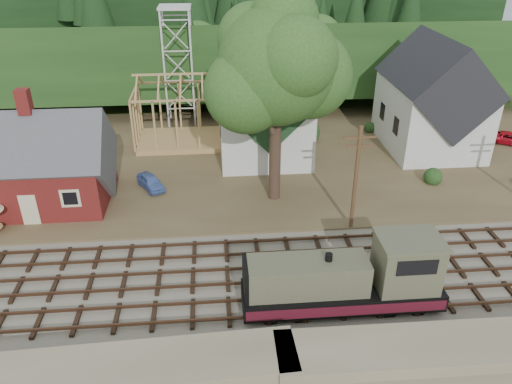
{
  "coord_description": "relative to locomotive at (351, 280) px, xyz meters",
  "views": [
    {
      "loc": [
        -2.47,
        -24.63,
        19.6
      ],
      "look_at": [
        0.19,
        6.0,
        3.0
      ],
      "focal_mm": 35.0,
      "sensor_mm": 36.0,
      "label": 1
    }
  ],
  "objects": [
    {
      "name": "car_red",
      "position": [
        21.85,
        21.97,
        -1.14
      ],
      "size": [
        4.46,
        3.69,
        1.13
      ],
      "primitive_type": "imported",
      "rotation": [
        0.0,
        0.0,
        1.04
      ],
      "color": "red",
      "rests_on": "village_flat"
    },
    {
      "name": "timber_frame",
      "position": [
        -10.73,
        25.0,
        1.26
      ],
      "size": [
        8.2,
        6.2,
        6.99
      ],
      "color": "tan",
      "rests_on": "village_flat"
    },
    {
      "name": "telegraph_pole_near",
      "position": [
        2.27,
        8.2,
        2.24
      ],
      "size": [
        2.2,
        0.28,
        8.0
      ],
      "color": "#4C331E",
      "rests_on": "ground"
    },
    {
      "name": "railroad_bed",
      "position": [
        -4.73,
        3.0,
        -1.92
      ],
      "size": [
        64.0,
        11.0,
        0.16
      ],
      "primitive_type": "cube",
      "color": "#726B5B",
      "rests_on": "ground"
    },
    {
      "name": "car_blue",
      "position": [
        -12.67,
        15.43,
        -1.12
      ],
      "size": [
        2.87,
        3.62,
        1.15
      ],
      "primitive_type": "imported",
      "rotation": [
        0.0,
        0.0,
        0.52
      ],
      "color": "#5D7DC8",
      "rests_on": "village_flat"
    },
    {
      "name": "village_flat",
      "position": [
        -4.73,
        21.0,
        -1.85
      ],
      "size": [
        64.0,
        26.0,
        0.3
      ],
      "primitive_type": "cube",
      "color": "brown",
      "rests_on": "ground"
    },
    {
      "name": "depot",
      "position": [
        -20.73,
        14.0,
        1.21
      ],
      "size": [
        10.8,
        7.41,
        9.0
      ],
      "color": "#5D1615",
      "rests_on": "village_flat"
    },
    {
      "name": "ground",
      "position": [
        -4.73,
        3.0,
        -2.0
      ],
      "size": [
        140.0,
        140.0,
        0.0
      ],
      "primitive_type": "plane",
      "color": "#384C1E",
      "rests_on": "ground"
    },
    {
      "name": "big_tree",
      "position": [
        -2.56,
        13.08,
        8.21
      ],
      "size": [
        10.9,
        8.4,
        14.7
      ],
      "color": "#38281E",
      "rests_on": "village_flat"
    },
    {
      "name": "ridge",
      "position": [
        -4.73,
        61.0,
        -2.0
      ],
      "size": [
        80.0,
        20.0,
        12.0
      ],
      "primitive_type": "cube",
      "color": "black",
      "rests_on": "ground"
    },
    {
      "name": "church",
      "position": [
        -2.73,
        22.68,
        3.18
      ],
      "size": [
        8.4,
        15.17,
        13.0
      ],
      "color": "silver",
      "rests_on": "village_flat"
    },
    {
      "name": "hillside",
      "position": [
        -4.73,
        45.0,
        -2.0
      ],
      "size": [
        70.0,
        28.96,
        12.74
      ],
      "primitive_type": "cube",
      "rotation": [
        -0.17,
        0.0,
        0.0
      ],
      "color": "#1E3F19",
      "rests_on": "ground"
    },
    {
      "name": "farmhouse",
      "position": [
        13.27,
        22.0,
        2.86
      ],
      "size": [
        8.4,
        10.8,
        10.6
      ],
      "color": "silver",
      "rests_on": "village_flat"
    },
    {
      "name": "locomotive",
      "position": [
        0.0,
        0.0,
        0.0
      ],
      "size": [
        11.11,
        2.78,
        4.47
      ],
      "color": "black",
      "rests_on": "railroad_bed"
    },
    {
      "name": "lattice_tower",
      "position": [
        -10.73,
        31.0,
        8.03
      ],
      "size": [
        3.2,
        3.2,
        12.12
      ],
      "color": "silver",
      "rests_on": "village_flat"
    }
  ]
}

